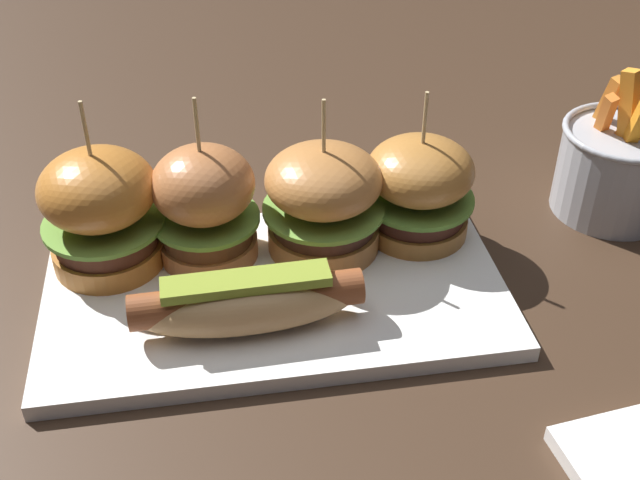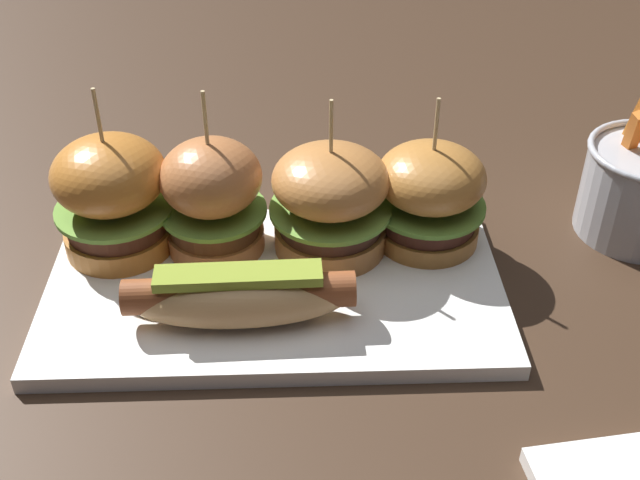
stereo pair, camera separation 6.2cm
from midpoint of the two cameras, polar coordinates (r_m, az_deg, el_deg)
ground_plane at (r=0.65m, az=-5.92°, el=-4.23°), size 3.00×3.00×0.00m
platter_main at (r=0.65m, az=-5.96°, el=-3.76°), size 0.37×0.21×0.01m
hot_dog at (r=0.59m, az=-8.19°, el=-4.54°), size 0.17×0.05×0.05m
slider_far_left at (r=0.67m, az=-17.96°, el=1.99°), size 0.10×0.10×0.15m
slider_center_left at (r=0.65m, az=-10.93°, el=2.46°), size 0.09×0.09×0.14m
slider_center_right at (r=0.65m, az=-2.46°, el=2.80°), size 0.10×0.10×0.14m
slider_far_right at (r=0.68m, az=4.48°, el=3.67°), size 0.10×0.10×0.13m
fries_bucket at (r=0.77m, az=18.36°, el=4.90°), size 0.11×0.11×0.14m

